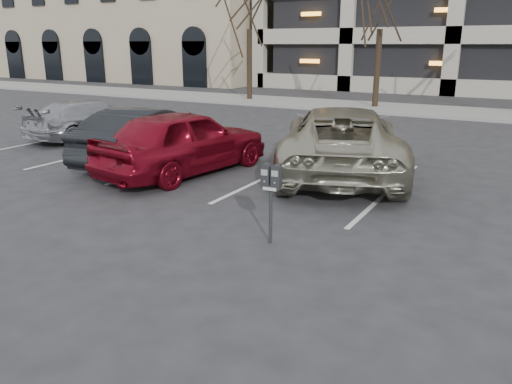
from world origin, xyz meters
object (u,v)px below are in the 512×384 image
Objects in this scene: suv_silver at (341,141)px; car_silver at (91,119)px; car_dark at (146,135)px; parking_meter at (271,184)px; car_red at (184,141)px.

suv_silver is 8.90m from car_silver.
parking_meter is at bearing 142.31° from car_dark.
car_dark is at bearing 161.82° from car_silver.
suv_silver is 1.39× the size of car_red.
suv_silver reaches higher than car_silver.
car_silver is (-4.06, 1.87, -0.09)m from car_dark.
car_red is 1.05× the size of car_silver.
car_red is at bearing 139.07° from parking_meter.
car_silver is at bearing 147.33° from parking_meter.
car_red is (-3.88, 2.92, -0.18)m from parking_meter.
car_red reaches higher than car_dark.
suv_silver is 1.47× the size of car_silver.
suv_silver is at bearing 93.25° from parking_meter.
car_red is 1.05× the size of car_dark.
car_silver is at bearing -31.10° from car_dark.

